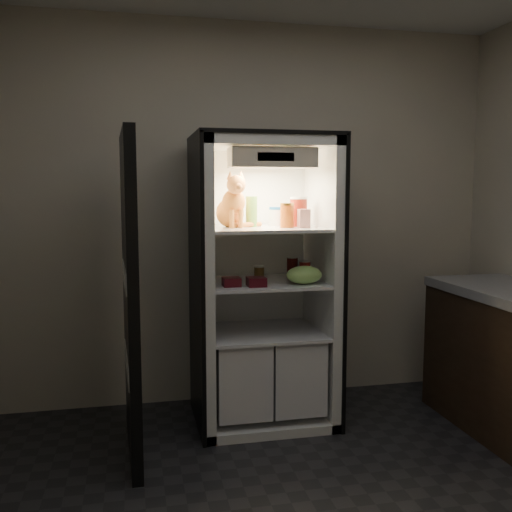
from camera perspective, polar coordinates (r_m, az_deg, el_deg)
The scene contains 16 objects.
room_shell at distance 2.39m, azimuth 8.16°, elevation 8.79°, with size 3.60×3.60×3.60m.
refrigerator at distance 3.79m, azimuth 0.59°, elevation -4.58°, with size 0.90×0.72×1.88m.
fridge_door at distance 3.34m, azimuth -12.44°, elevation -4.13°, with size 0.09×0.87×1.85m.
tabby_cat at distance 3.66m, azimuth -2.41°, elevation 4.99°, with size 0.31×0.34×0.36m.
parmesan_shaker at distance 3.70m, azimuth -0.45°, elevation 4.47°, with size 0.08×0.08×0.20m.
mayo_tub at distance 3.78m, azimuth 2.01°, elevation 3.97°, with size 0.09×0.09×0.13m.
salsa_jar at distance 3.62m, azimuth 3.12°, elevation 4.09°, with size 0.09×0.09×0.16m.
pepper_jar at distance 3.75m, azimuth 4.28°, elevation 4.45°, with size 0.11×0.11×0.19m.
cream_carton at distance 3.61m, azimuth 4.80°, elevation 3.76°, with size 0.07×0.07×0.12m, color silver.
soda_can_a at distance 3.85m, azimuth 3.65°, elevation -1.14°, with size 0.07×0.07×0.14m.
soda_can_b at distance 3.74m, azimuth 4.89°, elevation -1.47°, with size 0.07×0.07×0.13m.
soda_can_c at distance 3.66m, azimuth 4.91°, elevation -1.56°, with size 0.07×0.07×0.14m.
condiment_jar at distance 3.75m, azimuth 0.32°, elevation -1.67°, with size 0.07×0.07×0.09m.
grape_bag at distance 3.59m, azimuth 4.84°, elevation -1.89°, with size 0.23×0.17×0.11m, color #9BD563.
berry_box_left at distance 3.50m, azimuth -2.46°, elevation -2.60°, with size 0.11×0.11×0.05m, color #510D16.
berry_box_right at distance 3.49m, azimuth 0.04°, elevation -2.59°, with size 0.11×0.11×0.06m, color #510D16.
Camera 1 is at (-0.83, -2.24, 1.53)m, focal length 40.00 mm.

